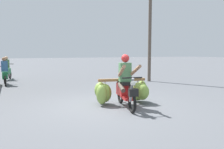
# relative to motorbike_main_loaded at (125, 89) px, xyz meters

# --- Properties ---
(ground_plane) EXTENTS (120.00, 120.00, 0.00)m
(ground_plane) POSITION_rel_motorbike_main_loaded_xyz_m (-0.61, 0.01, -0.48)
(ground_plane) COLOR #56595E
(motorbike_main_loaded) EXTENTS (1.80, 1.89, 1.58)m
(motorbike_main_loaded) POSITION_rel_motorbike_main_loaded_xyz_m (0.00, 0.00, 0.00)
(motorbike_main_loaded) COLOR black
(motorbike_main_loaded) RESTS_ON ground
(motorbike_distant_ahead_left) EXTENTS (0.61, 1.59, 1.40)m
(motorbike_distant_ahead_left) POSITION_rel_motorbike_main_loaded_xyz_m (-3.49, 8.50, 0.09)
(motorbike_distant_ahead_left) COLOR black
(motorbike_distant_ahead_left) RESTS_ON ground
(motorbike_distant_ahead_right) EXTENTS (0.50, 1.62, 1.40)m
(motorbike_distant_ahead_right) POSITION_rel_motorbike_main_loaded_xyz_m (-3.55, 6.17, 0.09)
(motorbike_distant_ahead_right) COLOR black
(motorbike_distant_ahead_right) RESTS_ON ground
(utility_pole) EXTENTS (0.18, 0.18, 6.50)m
(utility_pole) POSITION_rel_motorbike_main_loaded_xyz_m (3.88, 4.52, 2.77)
(utility_pole) COLOR brown
(utility_pole) RESTS_ON ground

